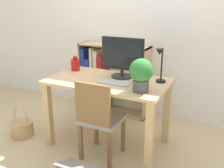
% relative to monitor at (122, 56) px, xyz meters
% --- Properties ---
extents(ground_plane, '(10.00, 10.00, 0.00)m').
position_rel_monitor_xyz_m(ground_plane, '(-0.09, -0.17, -0.98)').
color(ground_plane, '#CCB284').
extents(wall_back, '(8.00, 0.05, 2.60)m').
position_rel_monitor_xyz_m(wall_back, '(-0.09, 0.82, 0.32)').
color(wall_back, white).
rests_on(wall_back, ground_plane).
extents(desk, '(1.26, 0.72, 0.75)m').
position_rel_monitor_xyz_m(desk, '(-0.09, -0.17, -0.37)').
color(desk, tan).
rests_on(desk, ground_plane).
extents(monitor, '(0.48, 0.24, 0.43)m').
position_rel_monitor_xyz_m(monitor, '(0.00, 0.00, 0.00)').
color(monitor, '#232326').
rests_on(monitor, desk).
extents(keyboard, '(0.33, 0.14, 0.02)m').
position_rel_monitor_xyz_m(keyboard, '(0.02, -0.25, -0.22)').
color(keyboard, '#B2B2B7').
rests_on(keyboard, desk).
extents(vase, '(0.10, 0.10, 0.18)m').
position_rel_monitor_xyz_m(vase, '(-0.61, 0.01, -0.15)').
color(vase, red).
rests_on(vase, desk).
extents(desk_lamp, '(0.10, 0.19, 0.36)m').
position_rel_monitor_xyz_m(desk_lamp, '(0.43, -0.05, -0.01)').
color(desk_lamp, black).
rests_on(desk_lamp, desk).
extents(potted_plant, '(0.22, 0.22, 0.31)m').
position_rel_monitor_xyz_m(potted_plant, '(0.34, -0.35, -0.06)').
color(potted_plant, '#4C4C51').
rests_on(potted_plant, desk).
extents(chair, '(0.40, 0.40, 0.85)m').
position_rel_monitor_xyz_m(chair, '(-0.03, -0.48, -0.52)').
color(chair, gray).
rests_on(chair, ground_plane).
extents(bookshelf, '(0.99, 0.28, 0.97)m').
position_rel_monitor_xyz_m(bookshelf, '(-0.60, 0.64, -0.54)').
color(bookshelf, tan).
rests_on(bookshelf, ground_plane).
extents(basket, '(0.26, 0.26, 0.36)m').
position_rel_monitor_xyz_m(basket, '(-1.09, -0.47, -0.88)').
color(basket, tan).
rests_on(basket, ground_plane).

